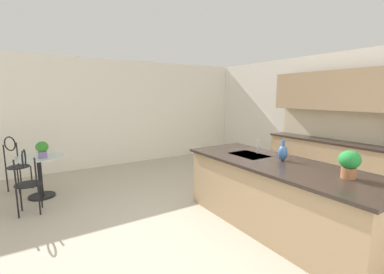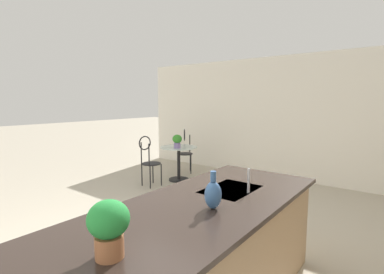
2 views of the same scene
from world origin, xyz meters
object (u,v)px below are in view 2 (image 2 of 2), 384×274
object	(u,v)px
bistro_table	(179,160)
vase_on_counter	(213,194)
potted_plant_counter_far	(109,225)
chair_by_island	(149,159)
potted_plant_on_table	(177,140)
chair_near_window	(185,149)

from	to	relation	value
bistro_table	vase_on_counter	distance (m)	4.11
potted_plant_counter_far	chair_by_island	bearing A→B (deg)	-136.61
potted_plant_on_table	chair_by_island	bearing A→B (deg)	-23.07
chair_by_island	potted_plant_on_table	distance (m)	0.72
bistro_table	potted_plant_on_table	distance (m)	0.48
potted_plant_on_table	potted_plant_counter_far	world-z (taller)	potted_plant_counter_far
bistro_table	chair_near_window	xyz separation A→B (m)	(-0.66, -0.37, 0.13)
vase_on_counter	potted_plant_counter_far	bearing A→B (deg)	-3.05
chair_near_window	potted_plant_counter_far	distance (m)	5.51
potted_plant_counter_far	vase_on_counter	distance (m)	0.90
chair_near_window	potted_plant_counter_far	bearing A→B (deg)	34.91
chair_by_island	potted_plant_counter_far	distance (m)	4.33
bistro_table	chair_by_island	size ratio (longest dim) A/B	0.77
bistro_table	chair_by_island	xyz separation A→B (m)	(0.71, -0.18, 0.13)
potted_plant_on_table	bistro_table	bearing A→B (deg)	-152.07
bistro_table	chair_by_island	world-z (taller)	chair_by_island
chair_by_island	potted_plant_counter_far	world-z (taller)	potted_plant_counter_far
bistro_table	vase_on_counter	world-z (taller)	vase_on_counter
potted_plant_counter_far	potted_plant_on_table	bearing A→B (deg)	-143.92
bistro_table	potted_plant_on_table	xyz separation A→B (m)	(0.12, 0.07, 0.45)
potted_plant_counter_far	vase_on_counter	bearing A→B (deg)	176.95
chair_by_island	bistro_table	bearing A→B (deg)	165.46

